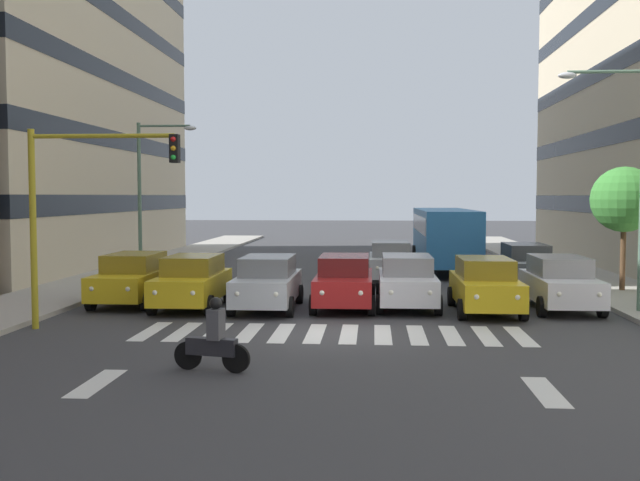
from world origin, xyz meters
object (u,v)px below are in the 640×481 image
at_px(car_0, 560,283).
at_px(street_tree_1, 624,200).
at_px(car_2, 407,281).
at_px(car_row2_0, 391,261).
at_px(car_6, 133,278).
at_px(car_4, 267,282).
at_px(traffic_light_gantry, 75,195).
at_px(street_lamp_left, 629,164).
at_px(car_row2_1, 526,265).
at_px(car_1, 485,285).
at_px(motorcycle_with_rider, 213,341).
at_px(street_lamp_right, 149,182).
at_px(car_3, 344,281).
at_px(car_5, 192,281).
at_px(bus_behind_traffic, 444,232).

height_order(car_0, street_tree_1, street_tree_1).
distance_m(car_2, car_row2_0, 7.41).
bearing_deg(car_6, car_4, 169.79).
xyz_separation_m(traffic_light_gantry, street_lamp_left, (-15.91, -3.50, 0.96)).
bearing_deg(street_tree_1, car_0, 50.96).
xyz_separation_m(car_row2_1, street_lamp_left, (-1.56, 7.23, 3.76)).
distance_m(car_1, car_6, 11.71).
height_order(motorcycle_with_rider, street_lamp_left, street_lamp_left).
bearing_deg(car_4, street_lamp_left, 177.98).
distance_m(car_4, street_lamp_right, 11.15).
bearing_deg(car_4, car_2, -171.88).
bearing_deg(street_tree_1, car_row2_0, -21.33).
bearing_deg(car_0, car_3, 1.37).
xyz_separation_m(car_row2_0, street_tree_1, (-8.59, 3.35, 2.65)).
xyz_separation_m(car_0, car_5, (11.93, 0.51, 0.00)).
height_order(street_lamp_left, street_lamp_right, street_lamp_left).
bearing_deg(car_0, street_lamp_right, -26.13).
height_order(car_2, car_4, same).
relative_size(bus_behind_traffic, street_tree_1, 2.27).
xyz_separation_m(car_6, car_row2_1, (-14.35, -5.98, 0.00)).
bearing_deg(car_row2_1, car_6, 22.62).
relative_size(car_3, street_tree_1, 0.96).
distance_m(car_5, car_row2_0, 10.36).
distance_m(car_0, car_row2_1, 6.23).
relative_size(car_2, car_6, 1.00).
height_order(car_2, car_3, same).
xyz_separation_m(car_0, car_3, (6.96, 0.17, 0.00)).
bearing_deg(car_6, bus_behind_traffic, -133.09).
height_order(car_5, street_tree_1, street_tree_1).
bearing_deg(car_row2_1, car_row2_0, -12.47).
relative_size(car_row2_1, street_lamp_left, 0.60).
distance_m(car_6, car_row2_0, 11.43).
distance_m(bus_behind_traffic, street_lamp_left, 14.63).
bearing_deg(street_tree_1, car_row2_1, -34.49).
distance_m(car_0, car_2, 4.91).
distance_m(car_2, car_5, 7.04).
bearing_deg(car_4, car_row2_1, -144.62).
distance_m(motorcycle_with_rider, street_lamp_left, 14.27).
xyz_separation_m(car_2, car_row2_0, (0.37, -7.40, 0.00)).
relative_size(car_3, street_lamp_left, 0.60).
distance_m(traffic_light_gantry, street_lamp_left, 16.32).
distance_m(car_0, car_row2_0, 9.12).
bearing_deg(traffic_light_gantry, car_row2_0, -126.67).
bearing_deg(bus_behind_traffic, street_tree_1, 123.93).
distance_m(car_0, car_4, 9.45).
relative_size(car_0, car_1, 1.00).
bearing_deg(street_lamp_left, car_5, -2.06).
bearing_deg(car_row2_0, car_1, 108.72).
bearing_deg(car_1, street_tree_1, -140.16).
bearing_deg(bus_behind_traffic, car_0, 101.09).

